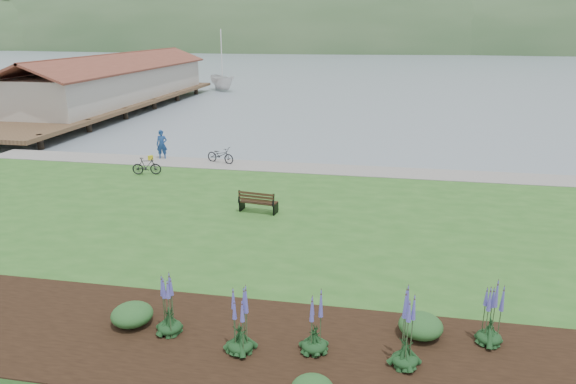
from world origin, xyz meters
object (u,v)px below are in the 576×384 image
person (162,142)px  sailboat (223,91)px  bicycle_a (220,155)px  park_bench (258,202)px

person → sailboat: sailboat is taller
person → bicycle_a: person is taller
park_bench → bicycle_a: 8.69m
park_bench → bicycle_a: size_ratio=0.93×
park_bench → bicycle_a: bearing=125.9°
bicycle_a → sailboat: size_ratio=0.07×
sailboat → person: bearing=-119.4°
bicycle_a → sailboat: 38.72m
park_bench → person: size_ratio=0.82×
person → bicycle_a: bearing=-18.9°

